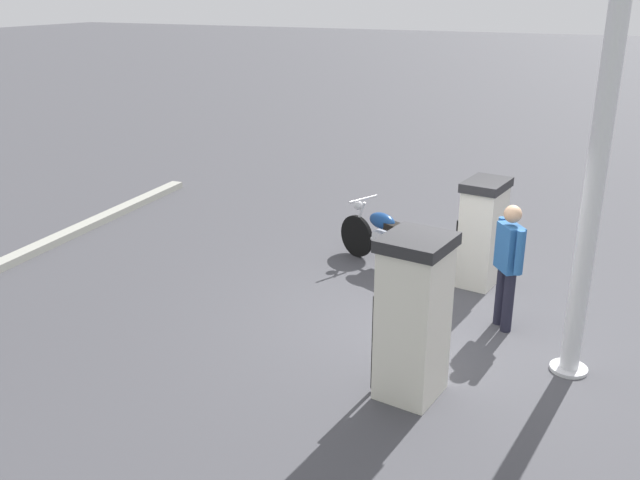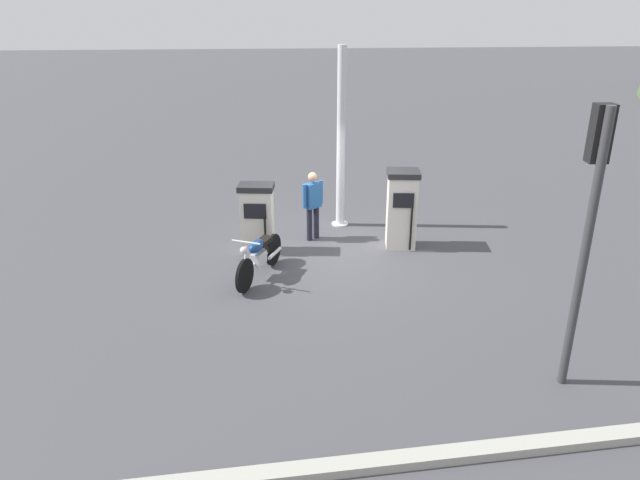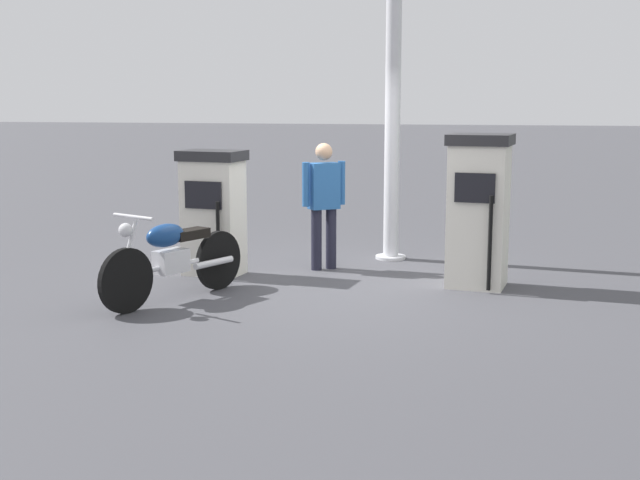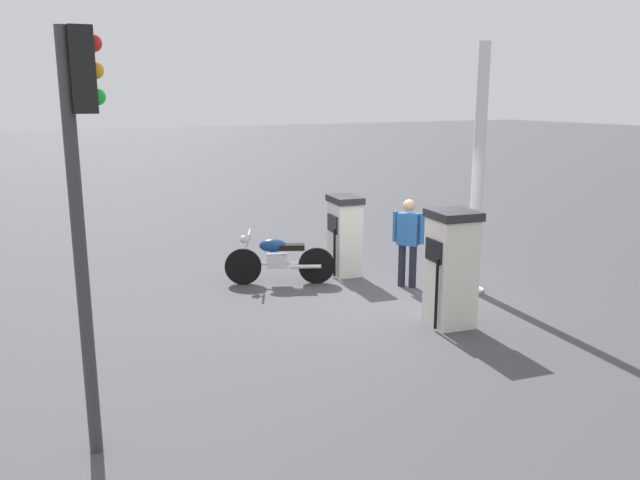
{
  "view_description": "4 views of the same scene",
  "coord_description": "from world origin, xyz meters",
  "px_view_note": "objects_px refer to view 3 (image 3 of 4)",
  "views": [
    {
      "loc": [
        -2.06,
        7.49,
        3.91
      ],
      "look_at": [
        1.21,
        0.49,
        1.08
      ],
      "focal_mm": 38.79,
      "sensor_mm": 36.0,
      "label": 1
    },
    {
      "loc": [
        11.55,
        -1.29,
        5.0
      ],
      "look_at": [
        1.05,
        -0.34,
        0.75
      ],
      "focal_mm": 33.17,
      "sensor_mm": 36.0,
      "label": 2
    },
    {
      "loc": [
        9.07,
        1.76,
        2.09
      ],
      "look_at": [
        1.35,
        0.1,
        0.75
      ],
      "focal_mm": 46.92,
      "sensor_mm": 36.0,
      "label": 3
    },
    {
      "loc": [
        5.55,
        8.66,
        3.3
      ],
      "look_at": [
        1.05,
        0.05,
        1.12
      ],
      "focal_mm": 36.17,
      "sensor_mm": 36.0,
      "label": 4
    }
  ],
  "objects_px": {
    "motorcycle_near_pump": "(173,257)",
    "attendant_person": "(324,198)",
    "fuel_pump_far": "(479,210)",
    "fuel_pump_near": "(213,212)",
    "canopy_support_pole": "(393,106)"
  },
  "relations": [
    {
      "from": "motorcycle_near_pump",
      "to": "attendant_person",
      "type": "bearing_deg",
      "value": 148.48
    },
    {
      "from": "fuel_pump_far",
      "to": "motorcycle_near_pump",
      "type": "height_order",
      "value": "fuel_pump_far"
    },
    {
      "from": "fuel_pump_near",
      "to": "fuel_pump_far",
      "type": "bearing_deg",
      "value": 90.0
    },
    {
      "from": "fuel_pump_far",
      "to": "motorcycle_near_pump",
      "type": "xyz_separation_m",
      "value": [
        1.38,
        -3.07,
        -0.39
      ]
    },
    {
      "from": "motorcycle_near_pump",
      "to": "fuel_pump_near",
      "type": "bearing_deg",
      "value": -178.63
    },
    {
      "from": "fuel_pump_near",
      "to": "attendant_person",
      "type": "bearing_deg",
      "value": 114.93
    },
    {
      "from": "fuel_pump_near",
      "to": "canopy_support_pole",
      "type": "bearing_deg",
      "value": 126.27
    },
    {
      "from": "fuel_pump_far",
      "to": "canopy_support_pole",
      "type": "bearing_deg",
      "value": -141.07
    },
    {
      "from": "motorcycle_near_pump",
      "to": "canopy_support_pole",
      "type": "distance_m",
      "value": 3.73
    },
    {
      "from": "fuel_pump_far",
      "to": "canopy_support_pole",
      "type": "distance_m",
      "value": 2.16
    },
    {
      "from": "fuel_pump_near",
      "to": "canopy_support_pole",
      "type": "distance_m",
      "value": 2.72
    },
    {
      "from": "attendant_person",
      "to": "canopy_support_pole",
      "type": "bearing_deg",
      "value": 139.97
    },
    {
      "from": "fuel_pump_far",
      "to": "fuel_pump_near",
      "type": "bearing_deg",
      "value": -90.0
    },
    {
      "from": "motorcycle_near_pump",
      "to": "canopy_support_pole",
      "type": "bearing_deg",
      "value": 145.68
    },
    {
      "from": "canopy_support_pole",
      "to": "fuel_pump_near",
      "type": "bearing_deg",
      "value": -53.73
    }
  ]
}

